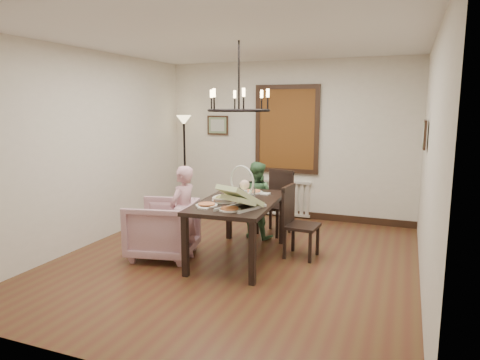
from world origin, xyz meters
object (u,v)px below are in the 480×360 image
Objects in this scene: dining_table at (239,207)px; elderly_woman at (183,222)px; chair_far at (274,202)px; seated_man at (256,206)px; armchair at (163,229)px; chair_right at (302,222)px; drinking_glass at (242,195)px; floor_lamp at (185,165)px; baby_bouncer at (240,194)px.

elderly_woman is (-0.66, -0.32, -0.18)m from dining_table.
seated_man is at bearing -109.64° from chair_far.
armchair is (-0.98, -0.31, -0.32)m from dining_table.
drinking_glass is (-0.74, -0.30, 0.37)m from chair_right.
drinking_glass is at bearing 69.15° from dining_table.
chair_right is 1.15× the size of armchair.
dining_table is 0.97× the size of floor_lamp.
floor_lamp is (-1.91, 2.03, 0.20)m from dining_table.
baby_bouncer reaches higher than chair_far.
elderly_woman is 0.97m from baby_bouncer.
dining_table is 1.78× the size of seated_man.
chair_right is (0.66, -0.91, -0.02)m from chair_far.
chair_far is 0.56× the size of floor_lamp.
seated_man is at bearing 58.85° from chair_right.
chair_right reaches higher than armchair.
elderly_woman is at bearing -166.62° from baby_bouncer.
dining_table is at bearing -78.23° from chair_far.
floor_lamp reaches higher than armchair.
chair_right is at bearing 122.88° from elderly_woman.
floor_lamp is at bearing 129.65° from dining_table.
elderly_woman reaches higher than chair_right.
floor_lamp is at bearing -170.03° from armchair.
chair_right is 1.09m from baby_bouncer.
seated_man is (-0.87, 0.62, 0.00)m from chair_right.
chair_far is 2.19m from floor_lamp.
dining_table is at bearing 104.22° from seated_man.
elderly_woman is 1.06× the size of seated_man.
chair_right is 7.47× the size of drinking_glass.
baby_bouncer reaches higher than chair_right.
elderly_woman is at bearing -150.75° from drinking_glass.
floor_lamp is at bearing 175.18° from chair_far.
seated_man reaches higher than chair_right.
chair_far is 1.04× the size of seated_man.
floor_lamp is (-1.80, 1.05, 0.41)m from seated_man.
seated_man is at bearing -30.30° from floor_lamp.
floor_lamp is at bearing 62.40° from chair_right.
floor_lamp reaches higher than seated_man.
chair_right is 1.86m from armchair.
dining_table is at bearing -46.72° from floor_lamp.
drinking_glass reaches higher than armchair.
seated_man is (0.87, 1.28, 0.10)m from armchair.
chair_far reaches higher than armchair.
seated_man is at bearing 97.66° from drinking_glass.
seated_man is (0.55, 1.30, -0.03)m from elderly_woman.
elderly_woman reaches higher than drinking_glass.
chair_far is at bearing 161.94° from elderly_woman.
seated_man is at bearing 123.41° from baby_bouncer.
dining_table is 1.28m from chair_far.
drinking_glass is at bearing -45.67° from floor_lamp.
chair_right is at bearing 21.23° from dining_table.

